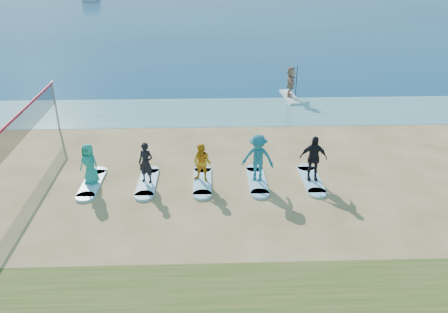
{
  "coord_description": "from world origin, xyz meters",
  "views": [
    {
      "loc": [
        -1.78,
        -13.17,
        8.12
      ],
      "look_at": [
        -1.25,
        2.0,
        1.1
      ],
      "focal_mm": 35.0,
      "sensor_mm": 36.0,
      "label": 1
    }
  ],
  "objects_px": {
    "surfboard_1": "(148,182)",
    "student_2": "(202,163)",
    "paddleboard": "(290,97)",
    "volleyball_net": "(22,125)",
    "student_1": "(146,163)",
    "student_0": "(89,164)",
    "surfboard_3": "(257,181)",
    "surfboard_2": "(203,182)",
    "surfboard_4": "(311,180)",
    "student_4": "(313,158)",
    "boat_offshore_a": "(91,0)",
    "student_3": "(258,158)",
    "paddleboarder": "(291,82)",
    "surfboard_0": "(92,183)"
  },
  "relations": [
    {
      "from": "boat_offshore_a",
      "to": "surfboard_4",
      "type": "height_order",
      "value": "boat_offshore_a"
    },
    {
      "from": "surfboard_4",
      "to": "student_0",
      "type": "bearing_deg",
      "value": 180.0
    },
    {
      "from": "student_2",
      "to": "student_3",
      "type": "distance_m",
      "value": 2.16
    },
    {
      "from": "student_0",
      "to": "surfboard_3",
      "type": "distance_m",
      "value": 6.5
    },
    {
      "from": "student_0",
      "to": "student_2",
      "type": "xyz_separation_m",
      "value": [
        4.3,
        0.0,
        -0.04
      ]
    },
    {
      "from": "student_2",
      "to": "student_0",
      "type": "bearing_deg",
      "value": -156.27
    },
    {
      "from": "surfboard_3",
      "to": "student_4",
      "type": "relative_size",
      "value": 1.22
    },
    {
      "from": "paddleboarder",
      "to": "surfboard_3",
      "type": "bearing_deg",
      "value": 174.71
    },
    {
      "from": "student_2",
      "to": "surfboard_4",
      "type": "height_order",
      "value": "student_2"
    },
    {
      "from": "paddleboard",
      "to": "surfboard_1",
      "type": "bearing_deg",
      "value": -127.66
    },
    {
      "from": "student_0",
      "to": "student_4",
      "type": "relative_size",
      "value": 0.89
    },
    {
      "from": "paddleboard",
      "to": "student_2",
      "type": "xyz_separation_m",
      "value": [
        -5.35,
        -11.04,
        0.79
      ]
    },
    {
      "from": "volleyball_net",
      "to": "boat_offshore_a",
      "type": "xyz_separation_m",
      "value": [
        -15.75,
        76.45,
        -1.9
      ]
    },
    {
      "from": "volleyball_net",
      "to": "student_2",
      "type": "height_order",
      "value": "volleyball_net"
    },
    {
      "from": "surfboard_1",
      "to": "student_2",
      "type": "relative_size",
      "value": 1.44
    },
    {
      "from": "student_1",
      "to": "surfboard_2",
      "type": "distance_m",
      "value": 2.31
    },
    {
      "from": "paddleboard",
      "to": "student_0",
      "type": "xyz_separation_m",
      "value": [
        -9.65,
        -11.04,
        0.83
      ]
    },
    {
      "from": "surfboard_0",
      "to": "student_1",
      "type": "distance_m",
      "value": 2.31
    },
    {
      "from": "student_3",
      "to": "paddleboard",
      "type": "bearing_deg",
      "value": 89.1
    },
    {
      "from": "surfboard_1",
      "to": "student_2",
      "type": "bearing_deg",
      "value": 0.0
    },
    {
      "from": "paddleboard",
      "to": "student_4",
      "type": "height_order",
      "value": "student_4"
    },
    {
      "from": "paddleboard",
      "to": "surfboard_4",
      "type": "bearing_deg",
      "value": -98.9
    },
    {
      "from": "paddleboard",
      "to": "student_0",
      "type": "bearing_deg",
      "value": -134.63
    },
    {
      "from": "surfboard_1",
      "to": "paddleboarder",
      "type": "bearing_deg",
      "value": 55.8
    },
    {
      "from": "student_1",
      "to": "student_2",
      "type": "distance_m",
      "value": 2.15
    },
    {
      "from": "surfboard_1",
      "to": "student_1",
      "type": "relative_size",
      "value": 1.36
    },
    {
      "from": "student_0",
      "to": "surfboard_4",
      "type": "relative_size",
      "value": 0.73
    },
    {
      "from": "surfboard_1",
      "to": "surfboard_2",
      "type": "bearing_deg",
      "value": 0.0
    },
    {
      "from": "student_1",
      "to": "surfboard_4",
      "type": "xyz_separation_m",
      "value": [
        6.45,
        0.0,
        -0.85
      ]
    },
    {
      "from": "paddleboarder",
      "to": "surfboard_3",
      "type": "distance_m",
      "value": 11.53
    },
    {
      "from": "surfboard_2",
      "to": "student_4",
      "type": "bearing_deg",
      "value": 0.0
    },
    {
      "from": "volleyball_net",
      "to": "student_0",
      "type": "xyz_separation_m",
      "value": [
        2.92,
        -1.54,
        -1.01
      ]
    },
    {
      "from": "student_0",
      "to": "student_1",
      "type": "height_order",
      "value": "student_1"
    },
    {
      "from": "boat_offshore_a",
      "to": "student_2",
      "type": "xyz_separation_m",
      "value": [
        22.97,
        -77.99,
        0.85
      ]
    },
    {
      "from": "student_2",
      "to": "student_4",
      "type": "xyz_separation_m",
      "value": [
        4.3,
        0.0,
        0.14
      ]
    },
    {
      "from": "student_0",
      "to": "student_2",
      "type": "distance_m",
      "value": 4.3
    },
    {
      "from": "student_2",
      "to": "surfboard_3",
      "type": "height_order",
      "value": "student_2"
    },
    {
      "from": "surfboard_2",
      "to": "surfboard_3",
      "type": "distance_m",
      "value": 2.15
    },
    {
      "from": "volleyball_net",
      "to": "surfboard_3",
      "type": "relative_size",
      "value": 4.13
    },
    {
      "from": "volleyball_net",
      "to": "student_1",
      "type": "bearing_deg",
      "value": -16.94
    },
    {
      "from": "volleyball_net",
      "to": "boat_offshore_a",
      "type": "relative_size",
      "value": 1.32
    },
    {
      "from": "boat_offshore_a",
      "to": "surfboard_4",
      "type": "xyz_separation_m",
      "value": [
        27.27,
        -77.99,
        0.04
      ]
    },
    {
      "from": "student_1",
      "to": "student_2",
      "type": "height_order",
      "value": "student_1"
    },
    {
      "from": "surfboard_2",
      "to": "student_2",
      "type": "xyz_separation_m",
      "value": [
        0.0,
        0.0,
        0.81
      ]
    },
    {
      "from": "surfboard_0",
      "to": "surfboard_1",
      "type": "xyz_separation_m",
      "value": [
        2.15,
        0.0,
        0.0
      ]
    },
    {
      "from": "volleyball_net",
      "to": "student_3",
      "type": "height_order",
      "value": "volleyball_net"
    },
    {
      "from": "student_1",
      "to": "paddleboarder",
      "type": "bearing_deg",
      "value": 75.55
    },
    {
      "from": "paddleboarder",
      "to": "student_3",
      "type": "relative_size",
      "value": 0.97
    },
    {
      "from": "student_3",
      "to": "surfboard_1",
      "type": "bearing_deg",
      "value": -164.73
    },
    {
      "from": "student_0",
      "to": "student_1",
      "type": "distance_m",
      "value": 2.15
    }
  ]
}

